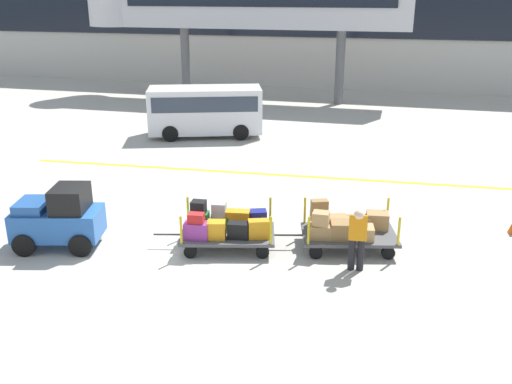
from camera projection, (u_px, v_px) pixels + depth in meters
name	position (u px, v px, depth m)	size (l,w,h in m)	color
ground_plane	(142.00, 248.00, 14.12)	(120.00, 120.00, 0.00)	#B2ADA0
apron_lead_line	(285.00, 175.00, 19.62)	(18.57, 0.20, 0.01)	yellow
terminal_building	(312.00, 20.00, 36.38)	(60.81, 2.51, 8.36)	#BCB7AD
jet_bridge	(230.00, 4.00, 31.40)	(18.46, 3.00, 6.61)	#B7B7BC
baggage_tug	(59.00, 219.00, 13.98)	(2.30, 1.64, 1.58)	#2659A5
baggage_cart_lead	(225.00, 227.00, 14.00)	(3.09, 1.90, 1.12)	#4C4C4F
baggage_cart_middle	(345.00, 228.00, 13.99)	(3.09, 1.90, 1.14)	#4C4C4F
baggage_handler	(357.00, 236.00, 12.70)	(0.43, 0.46, 1.56)	black
shuttle_van	(205.00, 108.00, 24.47)	(5.16, 3.35, 2.10)	silver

